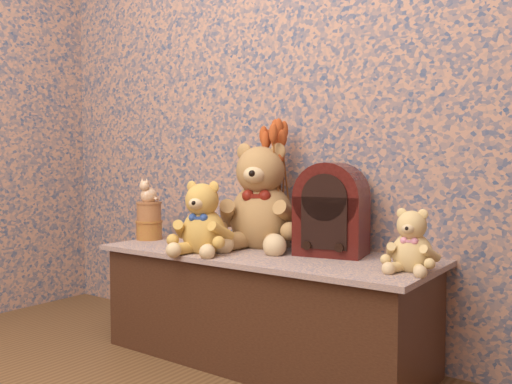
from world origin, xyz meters
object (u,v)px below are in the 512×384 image
(cathedral_radio, at_px, (332,209))
(cat_figurine, at_px, (149,190))
(teddy_medium, at_px, (204,214))
(teddy_large, at_px, (262,191))
(teddy_small, at_px, (412,237))
(biscuit_tin_lower, at_px, (149,230))
(ceramic_vase, at_px, (276,224))

(cathedral_radio, xyz_separation_m, cat_figurine, (-0.88, -0.12, 0.05))
(teddy_medium, xyz_separation_m, cat_figurine, (-0.44, 0.12, 0.08))
(teddy_large, distance_m, cat_figurine, 0.56)
(teddy_small, height_order, cat_figurine, cat_figurine)
(teddy_large, bearing_deg, biscuit_tin_lower, 173.93)
(teddy_large, distance_m, teddy_medium, 0.28)
(teddy_medium, bearing_deg, cat_figurine, 147.16)
(teddy_medium, distance_m, cat_figurine, 0.47)
(teddy_small, height_order, cathedral_radio, cathedral_radio)
(biscuit_tin_lower, height_order, cat_figurine, cat_figurine)
(teddy_medium, height_order, biscuit_tin_lower, teddy_medium)
(teddy_large, xyz_separation_m, ceramic_vase, (0.05, 0.03, -0.14))
(ceramic_vase, height_order, biscuit_tin_lower, ceramic_vase)
(teddy_large, distance_m, cathedral_radio, 0.34)
(teddy_large, xyz_separation_m, cathedral_radio, (0.33, -0.01, -0.06))
(biscuit_tin_lower, bearing_deg, cathedral_radio, 8.04)
(ceramic_vase, bearing_deg, teddy_large, -146.43)
(ceramic_vase, relative_size, cat_figurine, 1.69)
(cat_figurine, bearing_deg, biscuit_tin_lower, 0.00)
(teddy_small, relative_size, ceramic_vase, 1.16)
(teddy_large, bearing_deg, teddy_small, -30.24)
(teddy_large, xyz_separation_m, teddy_medium, (-0.10, -0.25, -0.08))
(teddy_small, distance_m, cathedral_radio, 0.39)
(teddy_small, bearing_deg, ceramic_vase, 161.03)
(teddy_small, height_order, ceramic_vase, teddy_small)
(cathedral_radio, xyz_separation_m, biscuit_tin_lower, (-0.88, -0.12, -0.13))
(biscuit_tin_lower, xyz_separation_m, cat_figurine, (0.00, 0.00, 0.19))
(teddy_small, xyz_separation_m, cathedral_radio, (-0.36, 0.13, 0.07))
(ceramic_vase, height_order, cat_figurine, cat_figurine)
(teddy_large, distance_m, ceramic_vase, 0.15)
(teddy_medium, distance_m, ceramic_vase, 0.33)
(ceramic_vase, bearing_deg, teddy_medium, -118.07)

